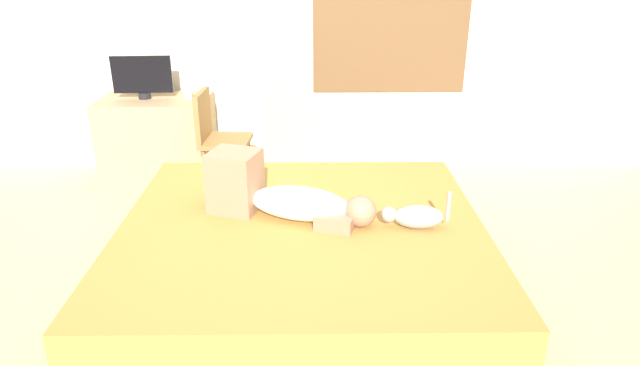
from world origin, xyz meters
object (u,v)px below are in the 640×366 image
object	(u,v)px
chair_by_desk	(217,135)
cat	(415,216)
bed	(302,265)
desk	(159,141)
cup	(188,93)
person_lying	(283,196)
tv_monitor	(142,77)

from	to	relation	value
chair_by_desk	cat	bearing A→B (deg)	-51.02
bed	chair_by_desk	world-z (taller)	chair_by_desk
desk	cup	xyz separation A→B (m)	(0.29, -0.01, 0.41)
person_lying	tv_monitor	bearing A→B (deg)	125.35
cat	cup	world-z (taller)	cup
person_lying	desk	distance (m)	2.09
bed	tv_monitor	xyz separation A→B (m)	(-1.33, 1.83, 0.67)
cat	tv_monitor	world-z (taller)	tv_monitor
cat	person_lying	bearing A→B (deg)	166.89
cat	desk	distance (m)	2.65
desk	tv_monitor	xyz separation A→B (m)	(-0.07, -0.00, 0.55)
desk	tv_monitor	bearing A→B (deg)	-180.00
cat	chair_by_desk	bearing A→B (deg)	128.98
cup	chair_by_desk	world-z (taller)	chair_by_desk
chair_by_desk	cup	bearing A→B (deg)	134.75
tv_monitor	chair_by_desk	xyz separation A→B (m)	(0.62, -0.27, -0.41)
tv_monitor	cup	size ratio (longest dim) A/B	5.36
bed	cat	size ratio (longest dim) A/B	5.59
person_lying	desk	size ratio (longest dim) A/B	1.03
person_lying	desk	xyz separation A→B (m)	(-1.15, 1.72, -0.25)
tv_monitor	cup	world-z (taller)	tv_monitor
tv_monitor	cat	bearing A→B (deg)	-44.45
person_lying	tv_monitor	size ratio (longest dim) A/B	1.94
bed	cat	world-z (taller)	cat
person_lying	cat	world-z (taller)	person_lying
tv_monitor	bed	bearing A→B (deg)	-53.98
cat	desk	world-z (taller)	desk
cat	tv_monitor	bearing A→B (deg)	135.55
chair_by_desk	desk	bearing A→B (deg)	153.36
bed	desk	world-z (taller)	desk
tv_monitor	cup	xyz separation A→B (m)	(0.36, -0.01, -0.14)
desk	chair_by_desk	world-z (taller)	chair_by_desk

